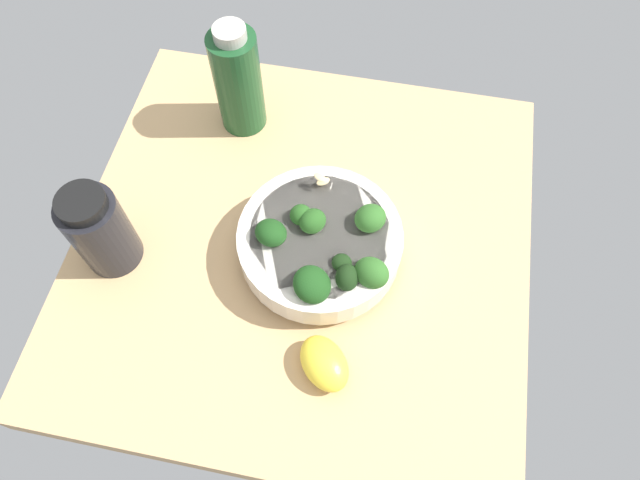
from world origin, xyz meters
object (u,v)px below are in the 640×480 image
Objects in this scene: bowl_of_broccoli at (321,243)px; bottle_tall at (100,230)px; lemon_wedge at (324,363)px; bottle_short at (238,81)px.

bottle_tall is at bearing 100.07° from bowl_of_broccoli.
bowl_of_broccoli is at bearing 12.43° from lemon_wedge.
lemon_wedge is 0.42× the size of bottle_short.
bottle_short reaches higher than lemon_wedge.
lemon_wedge is at bearing -151.59° from bottle_short.
bowl_of_broccoli is 26.40cm from bottle_short.
lemon_wedge is (-14.63, -3.22, -1.86)cm from bowl_of_broccoli.
bowl_of_broccoli is 15.09cm from lemon_wedge.
bottle_tall reaches higher than lemon_wedge.
bottle_tall is at bearing 71.92° from lemon_wedge.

